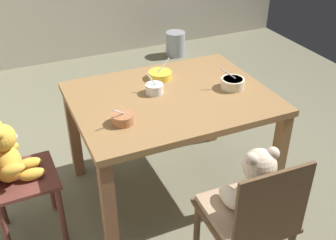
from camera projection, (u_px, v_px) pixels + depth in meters
name	position (u px, v px, depth m)	size (l,w,h in m)	color
ground_plane	(171.00, 189.00, 2.89)	(5.20, 5.20, 0.04)	#726F56
dining_table	(171.00, 110.00, 2.55)	(1.20, 0.92, 0.73)	olive
teddy_chair_near_left	(9.00, 164.00, 2.22)	(0.38, 0.38, 0.92)	brown
teddy_chair_near_front	(252.00, 201.00, 1.95)	(0.42, 0.41, 0.87)	brown
porridge_bowl_white_center	(154.00, 88.00, 2.51)	(0.11, 0.11, 0.11)	silver
porridge_bowl_cream_near_right	(233.00, 83.00, 2.57)	(0.15, 0.15, 0.13)	beige
porridge_bowl_terracotta_near_left	(123.00, 118.00, 2.22)	(0.13, 0.12, 0.12)	#B26F45
porridge_bowl_yellow_far_center	(160.00, 75.00, 2.69)	(0.16, 0.15, 0.12)	yellow
metal_pail	(175.00, 44.00, 4.83)	(0.23, 0.23, 0.28)	#93969B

